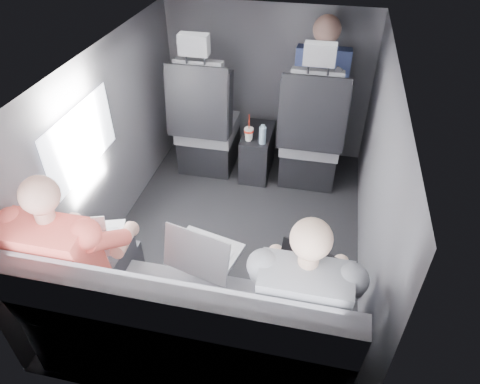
% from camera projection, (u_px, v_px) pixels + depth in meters
% --- Properties ---
extents(floor, '(2.60, 2.60, 0.00)m').
position_uv_depth(floor, '(236.00, 236.00, 3.21)').
color(floor, black).
rests_on(floor, ground).
extents(ceiling, '(2.60, 2.60, 0.00)m').
position_uv_depth(ceiling, '(234.00, 61.00, 2.39)').
color(ceiling, '#B2B2AD').
rests_on(ceiling, panel_back).
extents(panel_left, '(0.02, 2.60, 1.35)m').
position_uv_depth(panel_left, '(108.00, 146.00, 2.95)').
color(panel_left, '#56565B').
rests_on(panel_left, floor).
extents(panel_right, '(0.02, 2.60, 1.35)m').
position_uv_depth(panel_right, '(376.00, 179.00, 2.65)').
color(panel_right, '#56565B').
rests_on(panel_right, floor).
extents(panel_front, '(1.80, 0.02, 1.35)m').
position_uv_depth(panel_front, '(267.00, 82.00, 3.80)').
color(panel_front, '#56565B').
rests_on(panel_front, floor).
extents(panel_back, '(1.80, 0.02, 1.35)m').
position_uv_depth(panel_back, '(166.00, 329.00, 1.80)').
color(panel_back, '#56565B').
rests_on(panel_back, floor).
extents(side_window, '(0.02, 0.75, 0.42)m').
position_uv_depth(side_window, '(82.00, 140.00, 2.58)').
color(side_window, white).
rests_on(side_window, panel_left).
extents(seatbelt, '(0.35, 0.11, 0.59)m').
position_uv_depth(seatbelt, '(314.00, 105.00, 3.16)').
color(seatbelt, black).
rests_on(seatbelt, front_seat_right).
extents(front_seat_left, '(0.52, 0.58, 1.26)m').
position_uv_depth(front_seat_left, '(206.00, 129.00, 3.69)').
color(front_seat_left, black).
rests_on(front_seat_left, floor).
extents(front_seat_right, '(0.52, 0.58, 1.26)m').
position_uv_depth(front_seat_right, '(311.00, 140.00, 3.54)').
color(front_seat_right, black).
rests_on(front_seat_right, floor).
extents(center_console, '(0.24, 0.48, 0.41)m').
position_uv_depth(center_console, '(257.00, 152.00, 3.77)').
color(center_console, black).
rests_on(center_console, floor).
extents(rear_bench, '(1.60, 0.57, 0.92)m').
position_uv_depth(rear_bench, '(190.00, 332.00, 2.21)').
color(rear_bench, slate).
rests_on(rear_bench, floor).
extents(soda_cup, '(0.08, 0.08, 0.24)m').
position_uv_depth(soda_cup, '(249.00, 134.00, 3.51)').
color(soda_cup, white).
rests_on(soda_cup, center_console).
extents(water_bottle, '(0.06, 0.06, 0.17)m').
position_uv_depth(water_bottle, '(263.00, 135.00, 3.46)').
color(water_bottle, '#98B0CE').
rests_on(water_bottle, center_console).
extents(laptop_white, '(0.38, 0.40, 0.24)m').
position_uv_depth(laptop_white, '(88.00, 237.00, 2.30)').
color(laptop_white, white).
rests_on(laptop_white, passenger_rear_left).
extents(laptop_silver, '(0.40, 0.39, 0.25)m').
position_uv_depth(laptop_silver, '(202.00, 252.00, 2.21)').
color(laptop_silver, '#A7A7AC').
rests_on(laptop_silver, rear_bench).
extents(laptop_black, '(0.35, 0.36, 0.22)m').
position_uv_depth(laptop_black, '(308.00, 263.00, 2.15)').
color(laptop_black, black).
rests_on(laptop_black, passenger_rear_right).
extents(passenger_rear_left, '(0.49, 0.61, 1.20)m').
position_uv_depth(passenger_rear_left, '(79.00, 259.00, 2.19)').
color(passenger_rear_left, '#2F2E33').
rests_on(passenger_rear_left, rear_bench).
extents(passenger_rear_right, '(0.47, 0.60, 1.18)m').
position_uv_depth(passenger_rear_right, '(303.00, 299.00, 2.00)').
color(passenger_rear_right, navy).
rests_on(passenger_rear_right, rear_bench).
extents(passenger_front_right, '(0.43, 0.43, 0.91)m').
position_uv_depth(passenger_front_right, '(320.00, 87.00, 3.51)').
color(passenger_front_right, navy).
rests_on(passenger_front_right, front_seat_right).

